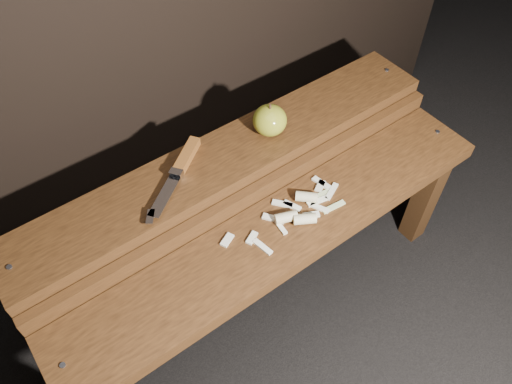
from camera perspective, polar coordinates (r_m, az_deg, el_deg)
ground at (r=1.59m, az=1.32°, el=-11.76°), size 60.00×60.00×0.00m
bench_front_tier at (r=1.26m, az=3.31°, el=-6.23°), size 1.20×0.20×0.42m
bench_rear_tier at (r=1.32m, az=-2.74°, el=1.86°), size 1.20×0.21×0.50m
apple at (r=1.28m, az=1.58°, el=8.20°), size 0.09×0.09×0.09m
knife at (r=1.22m, az=-8.52°, el=3.02°), size 0.24×0.18×0.02m
apple_scraps at (r=1.23m, az=4.89°, el=-2.11°), size 0.35×0.13×0.03m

